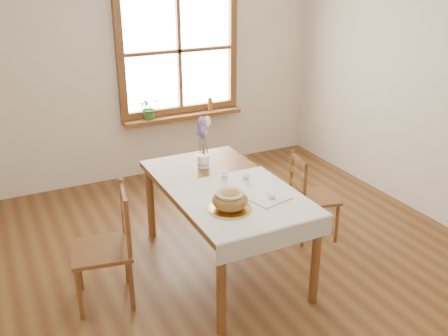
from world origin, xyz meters
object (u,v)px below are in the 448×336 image
(bread_plate, at_px, (230,209))
(dining_table, at_px, (224,195))
(flower_vase, at_px, (203,162))
(chair_left, at_px, (101,248))
(chair_right, at_px, (315,196))

(bread_plate, bearing_deg, dining_table, 68.95)
(bread_plate, bearing_deg, flower_vase, 78.95)
(flower_vase, bearing_deg, dining_table, -89.81)
(bread_plate, xyz_separation_m, flower_vase, (0.16, 0.81, 0.04))
(chair_left, distance_m, bread_plate, 1.00)
(dining_table, relative_size, chair_left, 1.74)
(chair_right, height_order, bread_plate, chair_right)
(chair_left, bearing_deg, dining_table, 102.14)
(flower_vase, bearing_deg, chair_right, -18.56)
(dining_table, xyz_separation_m, chair_right, (0.97, 0.07, -0.25))
(chair_left, relative_size, chair_right, 1.12)
(chair_right, bearing_deg, dining_table, 107.38)
(dining_table, bearing_deg, chair_left, -178.60)
(chair_left, distance_m, flower_vase, 1.16)
(dining_table, xyz_separation_m, flower_vase, (-0.00, 0.40, 0.14))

